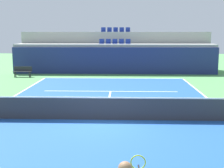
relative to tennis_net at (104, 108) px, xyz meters
name	(u,v)px	position (x,y,z in m)	size (l,w,h in m)	color
ground_plane	(104,120)	(0.00, 0.00, -0.51)	(80.00, 80.00, 0.00)	#4C8C4C
court_surface	(104,120)	(0.00, 0.00, -0.50)	(11.00, 24.00, 0.01)	#1E4C99
baseline_far	(113,78)	(0.00, 11.95, -0.50)	(11.00, 0.10, 0.00)	white
service_line_far	(111,91)	(0.00, 6.40, -0.50)	(8.26, 0.10, 0.00)	white
centre_service_line	(108,103)	(0.00, 3.20, -0.50)	(0.10, 6.40, 0.00)	white
back_wall	(114,61)	(0.00, 14.60, 0.65)	(17.79, 0.30, 2.31)	navy
stands_tier_lower	(115,58)	(0.00, 15.95, 0.77)	(17.79, 2.40, 2.56)	#9E9E99
stands_tier_upper	(116,51)	(0.00, 18.35, 1.31)	(17.79, 2.40, 3.63)	#9E9E99
seating_row_lower	(115,42)	(0.00, 16.05, 2.18)	(2.83, 0.44, 0.44)	navy
seating_row_upper	(116,31)	(0.00, 18.45, 3.24)	(2.83, 0.44, 0.44)	navy
tennis_net	(104,108)	(0.00, 0.00, 0.00)	(11.08, 0.08, 1.07)	black
player_bench	(23,71)	(-7.43, 12.54, 0.00)	(1.50, 0.40, 0.85)	#232328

